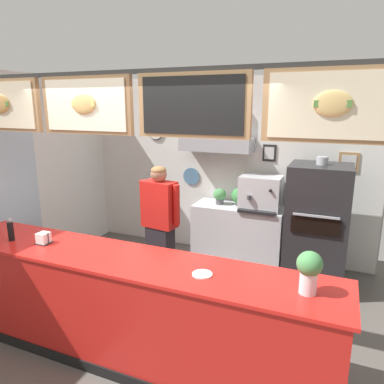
{
  "coord_description": "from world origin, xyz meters",
  "views": [
    {
      "loc": [
        1.7,
        -2.76,
        2.35
      ],
      "look_at": [
        0.19,
        0.81,
        1.4
      ],
      "focal_mm": 33.48,
      "sensor_mm": 36.0,
      "label": 1
    }
  ],
  "objects_px": {
    "shop_worker": "(160,227)",
    "potted_basil": "(240,196)",
    "pizza_oven": "(317,227)",
    "basil_vase": "(309,271)",
    "potted_thyme": "(220,195)",
    "napkin_holder": "(44,239)",
    "espresso_machine": "(261,193)",
    "condiment_plate": "(202,274)",
    "pepper_grinder": "(11,229)"
  },
  "relations": [
    {
      "from": "espresso_machine",
      "to": "shop_worker",
      "type": "bearing_deg",
      "value": -128.84
    },
    {
      "from": "espresso_machine",
      "to": "basil_vase",
      "type": "bearing_deg",
      "value": -70.17
    },
    {
      "from": "pizza_oven",
      "to": "basil_vase",
      "type": "xyz_separation_m",
      "value": [
        0.07,
        -2.14,
        0.38
      ]
    },
    {
      "from": "shop_worker",
      "to": "espresso_machine",
      "type": "xyz_separation_m",
      "value": [
        0.98,
        1.21,
        0.24
      ]
    },
    {
      "from": "shop_worker",
      "to": "potted_basil",
      "type": "bearing_deg",
      "value": -109.27
    },
    {
      "from": "potted_basil",
      "to": "basil_vase",
      "type": "height_order",
      "value": "basil_vase"
    },
    {
      "from": "pizza_oven",
      "to": "shop_worker",
      "type": "relative_size",
      "value": 1.05
    },
    {
      "from": "potted_thyme",
      "to": "basil_vase",
      "type": "xyz_separation_m",
      "value": [
        1.49,
        -2.44,
        0.16
      ]
    },
    {
      "from": "napkin_holder",
      "to": "condiment_plate",
      "type": "distance_m",
      "value": 1.68
    },
    {
      "from": "potted_thyme",
      "to": "napkin_holder",
      "type": "bearing_deg",
      "value": -112.25
    },
    {
      "from": "basil_vase",
      "to": "condiment_plate",
      "type": "xyz_separation_m",
      "value": [
        -0.81,
        -0.03,
        -0.17
      ]
    },
    {
      "from": "espresso_machine",
      "to": "condiment_plate",
      "type": "height_order",
      "value": "espresso_machine"
    },
    {
      "from": "shop_worker",
      "to": "condiment_plate",
      "type": "bearing_deg",
      "value": 138.42
    },
    {
      "from": "espresso_machine",
      "to": "napkin_holder",
      "type": "height_order",
      "value": "espresso_machine"
    },
    {
      "from": "pizza_oven",
      "to": "shop_worker",
      "type": "height_order",
      "value": "pizza_oven"
    },
    {
      "from": "shop_worker",
      "to": "condiment_plate",
      "type": "height_order",
      "value": "shop_worker"
    },
    {
      "from": "pizza_oven",
      "to": "potted_thyme",
      "type": "xyz_separation_m",
      "value": [
        -1.41,
        0.3,
        0.21
      ]
    },
    {
      "from": "shop_worker",
      "to": "napkin_holder",
      "type": "distance_m",
      "value": 1.39
    },
    {
      "from": "pepper_grinder",
      "to": "potted_basil",
      "type": "bearing_deg",
      "value": 56.78
    },
    {
      "from": "potted_basil",
      "to": "basil_vase",
      "type": "bearing_deg",
      "value": -64.48
    },
    {
      "from": "shop_worker",
      "to": "potted_thyme",
      "type": "xyz_separation_m",
      "value": [
        0.36,
        1.24,
        0.14
      ]
    },
    {
      "from": "basil_vase",
      "to": "shop_worker",
      "type": "bearing_deg",
      "value": 146.9
    },
    {
      "from": "pepper_grinder",
      "to": "pizza_oven",
      "type": "bearing_deg",
      "value": 38.63
    },
    {
      "from": "espresso_machine",
      "to": "condiment_plate",
      "type": "relative_size",
      "value": 3.47
    },
    {
      "from": "pepper_grinder",
      "to": "shop_worker",
      "type": "bearing_deg",
      "value": 51.86
    },
    {
      "from": "napkin_holder",
      "to": "pepper_grinder",
      "type": "height_order",
      "value": "pepper_grinder"
    },
    {
      "from": "potted_thyme",
      "to": "condiment_plate",
      "type": "xyz_separation_m",
      "value": [
        0.68,
        -2.47,
        -0.0
      ]
    },
    {
      "from": "condiment_plate",
      "to": "pepper_grinder",
      "type": "height_order",
      "value": "pepper_grinder"
    },
    {
      "from": "potted_thyme",
      "to": "condiment_plate",
      "type": "relative_size",
      "value": 1.44
    },
    {
      "from": "espresso_machine",
      "to": "pepper_grinder",
      "type": "xyz_separation_m",
      "value": [
        -1.98,
        -2.49,
        0.0
      ]
    },
    {
      "from": "condiment_plate",
      "to": "napkin_holder",
      "type": "bearing_deg",
      "value": 179.3
    },
    {
      "from": "shop_worker",
      "to": "condiment_plate",
      "type": "relative_size",
      "value": 9.97
    },
    {
      "from": "shop_worker",
      "to": "potted_basil",
      "type": "height_order",
      "value": "shop_worker"
    },
    {
      "from": "pizza_oven",
      "to": "espresso_machine",
      "type": "height_order",
      "value": "pizza_oven"
    },
    {
      "from": "potted_basil",
      "to": "condiment_plate",
      "type": "bearing_deg",
      "value": -81.51
    },
    {
      "from": "condiment_plate",
      "to": "pepper_grinder",
      "type": "distance_m",
      "value": 2.05
    },
    {
      "from": "potted_basil",
      "to": "condiment_plate",
      "type": "distance_m",
      "value": 2.54
    },
    {
      "from": "pizza_oven",
      "to": "shop_worker",
      "type": "bearing_deg",
      "value": -152.06
    },
    {
      "from": "basil_vase",
      "to": "pepper_grinder",
      "type": "xyz_separation_m",
      "value": [
        -2.85,
        -0.08,
        -0.06
      ]
    },
    {
      "from": "potted_basil",
      "to": "condiment_plate",
      "type": "relative_size",
      "value": 1.65
    },
    {
      "from": "potted_thyme",
      "to": "pepper_grinder",
      "type": "xyz_separation_m",
      "value": [
        -1.37,
        -2.52,
        0.11
      ]
    },
    {
      "from": "shop_worker",
      "to": "potted_basil",
      "type": "xyz_separation_m",
      "value": [
        0.67,
        1.27,
        0.15
      ]
    },
    {
      "from": "espresso_machine",
      "to": "napkin_holder",
      "type": "bearing_deg",
      "value": -123.7
    },
    {
      "from": "potted_basil",
      "to": "pepper_grinder",
      "type": "bearing_deg",
      "value": -123.22
    },
    {
      "from": "shop_worker",
      "to": "basil_vase",
      "type": "relative_size",
      "value": 5.1
    },
    {
      "from": "pizza_oven",
      "to": "potted_thyme",
      "type": "height_order",
      "value": "pizza_oven"
    },
    {
      "from": "pizza_oven",
      "to": "napkin_holder",
      "type": "relative_size",
      "value": 12.97
    },
    {
      "from": "espresso_machine",
      "to": "potted_thyme",
      "type": "bearing_deg",
      "value": 177.59
    },
    {
      "from": "condiment_plate",
      "to": "pepper_grinder",
      "type": "xyz_separation_m",
      "value": [
        -2.04,
        -0.04,
        0.11
      ]
    },
    {
      "from": "pizza_oven",
      "to": "condiment_plate",
      "type": "bearing_deg",
      "value": -108.62
    }
  ]
}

